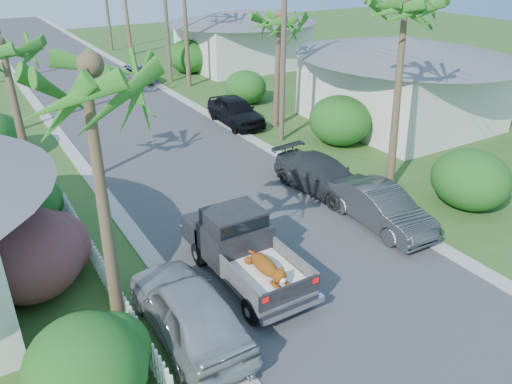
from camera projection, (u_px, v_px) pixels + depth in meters
ground at (376, 315)px, 13.79m from camera, size 120.00×120.00×0.00m
road at (110, 101)px, 32.96m from camera, size 8.00×100.00×0.02m
curb_left at (41, 111)px, 30.94m from camera, size 0.60×100.00×0.06m
curb_right at (170, 92)px, 34.95m from camera, size 0.60×100.00×0.06m
pickup_truck at (239, 244)px, 15.20m from camera, size 1.98×5.12×2.06m
parked_car_rn at (381, 207)px, 17.94m from camera, size 1.71×4.52×1.47m
parked_car_rm at (323, 176)px, 20.53m from camera, size 2.38×4.98×1.40m
parked_car_rf at (235, 111)px, 28.38m from camera, size 2.04×4.67×1.57m
parked_car_rd at (139, 73)px, 37.75m from camera, size 2.10×4.31×1.18m
parked_car_ln at (188, 310)px, 12.76m from camera, size 1.93×4.80×1.64m
palm_l_a at (82, 69)px, 10.14m from camera, size 4.40×4.40×8.20m
palm_l_b at (2, 45)px, 17.11m from camera, size 4.40×4.40×7.40m
palm_r_a at (410, 0)px, 18.06m from camera, size 4.40×4.40×8.70m
palm_r_b at (278, 16)px, 25.75m from camera, size 4.40×4.40×7.20m
shrub_l_a at (86, 370)px, 10.58m from camera, size 2.60×2.86×2.20m
shrub_l_b at (29, 254)px, 14.18m from camera, size 3.00×3.30×2.60m
shrub_l_c at (23, 205)px, 17.57m from camera, size 2.40×2.64×2.00m
shrub_r_a at (471, 179)px, 19.13m from camera, size 2.80×3.08×2.30m
shrub_r_b at (340, 121)px, 25.31m from camera, size 3.00×3.30×2.50m
shrub_r_c at (246, 87)px, 32.16m from camera, size 2.60×2.86×2.10m
shrub_r_d at (188, 56)px, 39.95m from camera, size 3.20×3.52×2.60m
picket_fence at (101, 267)px, 14.99m from camera, size 0.10×11.00×1.00m
house_right_near at (401, 84)px, 28.08m from camera, size 8.00×9.00×4.80m
house_right_far at (242, 40)px, 41.92m from camera, size 9.00×8.00×4.60m
utility_pole_b at (283, 51)px, 24.34m from camera, size 1.60×0.26×9.00m
utility_pole_c at (166, 18)px, 35.85m from camera, size 1.60×0.26×9.00m
utility_pole_d at (106, 1)px, 47.35m from camera, size 1.60×0.26×9.00m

